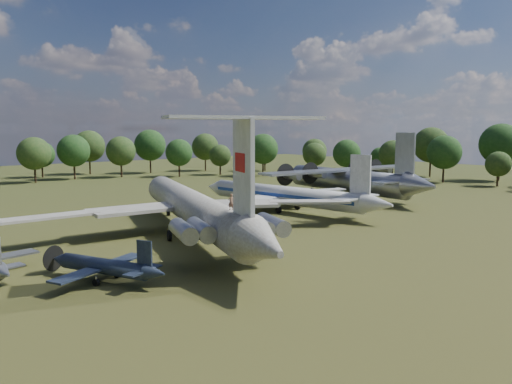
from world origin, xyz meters
TOP-DOWN VIEW (x-y plane):
  - ground at (0.00, 0.00)m, footprint 300.00×300.00m
  - il62_airliner at (-3.58, 0.48)m, footprint 62.22×71.05m
  - tu104_jet at (18.87, 7.31)m, footprint 37.53×46.53m
  - an12_transport at (40.05, 11.72)m, footprint 42.56×46.73m
  - small_prop_west at (-20.39, -11.52)m, footprint 15.76×17.67m
  - person_on_il62 at (-8.66, -15.11)m, footprint 0.65×0.49m

SIDE VIEW (x-z plane):
  - ground at x=0.00m, z-range 0.00..0.00m
  - small_prop_west at x=-20.39m, z-range 0.00..2.13m
  - tu104_jet at x=18.87m, z-range 0.00..4.25m
  - an12_transport at x=40.05m, z-range 0.00..5.73m
  - il62_airliner at x=-3.58m, z-range 0.00..5.86m
  - person_on_il62 at x=-8.66m, z-range 5.86..7.49m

